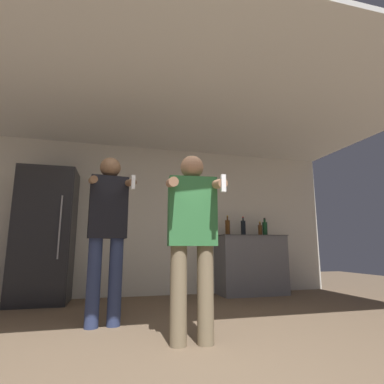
% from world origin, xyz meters
% --- Properties ---
extents(wall_back, '(7.00, 0.06, 2.55)m').
position_xyz_m(wall_back, '(0.00, 3.39, 1.27)').
color(wall_back, beige).
rests_on(wall_back, ground_plane).
extents(ceiling_slab, '(7.00, 3.88, 0.05)m').
position_xyz_m(ceiling_slab, '(0.00, 1.68, 2.57)').
color(ceiling_slab, silver).
rests_on(ceiling_slab, wall_back).
extents(refrigerator, '(0.78, 0.71, 1.95)m').
position_xyz_m(refrigerator, '(-1.41, 3.02, 0.97)').
color(refrigerator, '#262628').
rests_on(refrigerator, ground_plane).
extents(counter, '(1.17, 0.61, 1.00)m').
position_xyz_m(counter, '(1.88, 3.07, 0.50)').
color(counter, slate).
rests_on(counter, ground_plane).
extents(bottle_amber_bourbon, '(0.08, 0.08, 0.33)m').
position_xyz_m(bottle_amber_bourbon, '(1.75, 3.03, 1.13)').
color(bottle_amber_bourbon, black).
rests_on(bottle_amber_bourbon, counter).
extents(bottle_dark_rum, '(0.07, 0.07, 0.25)m').
position_xyz_m(bottle_dark_rum, '(2.07, 3.03, 1.10)').
color(bottle_dark_rum, '#563314').
rests_on(bottle_dark_rum, counter).
extents(bottle_tall_gin, '(0.08, 0.08, 0.34)m').
position_xyz_m(bottle_tall_gin, '(1.46, 3.03, 1.13)').
color(bottle_tall_gin, '#563314').
rests_on(bottle_tall_gin, counter).
extents(bottle_clear_vodka, '(0.09, 0.09, 0.31)m').
position_xyz_m(bottle_clear_vodka, '(2.17, 3.03, 1.13)').
color(bottle_clear_vodka, '#194723').
rests_on(bottle_clear_vodka, counter).
extents(person_woman_foreground, '(0.51, 0.49, 1.61)m').
position_xyz_m(person_woman_foreground, '(0.22, 0.72, 0.92)').
color(person_woman_foreground, '#75664C').
rests_on(person_woman_foreground, ground_plane).
extents(person_man_side, '(0.49, 0.54, 1.77)m').
position_xyz_m(person_man_side, '(-0.51, 1.49, 1.01)').
color(person_man_side, navy).
rests_on(person_man_side, ground_plane).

